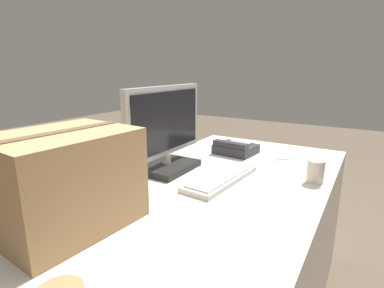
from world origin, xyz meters
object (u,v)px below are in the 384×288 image
spoon (280,159)px  paper_cup_right (316,171)px  monitor (166,134)px  cardboard_box (65,180)px  desk_phone (235,148)px  keyboard (221,178)px

spoon → paper_cup_right: bearing=91.2°
monitor → cardboard_box: 0.60m
monitor → paper_cup_right: bearing=-73.0°
paper_cup_right → spoon: 0.34m
spoon → desk_phone: bearing=-36.9°
keyboard → desk_phone: desk_phone is taller
cardboard_box → paper_cup_right: bearing=-37.2°
cardboard_box → monitor: bearing=4.8°
monitor → paper_cup_right: size_ratio=5.48×
desk_phone → cardboard_box: (-1.05, 0.13, 0.12)m
spoon → monitor: bearing=6.4°
desk_phone → cardboard_box: size_ratio=0.55×
monitor → desk_phone: size_ratio=2.34×
desk_phone → paper_cup_right: bearing=-111.2°
keyboard → paper_cup_right: size_ratio=4.37×
spoon → cardboard_box: bearing=30.1°
keyboard → cardboard_box: cardboard_box is taller
keyboard → desk_phone: 0.46m
keyboard → cardboard_box: bearing=162.0°
desk_phone → paper_cup_right: paper_cup_right is taller
desk_phone → spoon: size_ratio=2.08×
keyboard → desk_phone: size_ratio=1.87×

